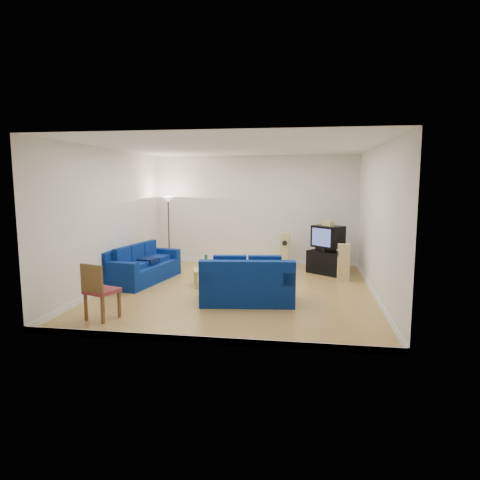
# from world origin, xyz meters

# --- Properties ---
(room) EXTENTS (6.01, 6.51, 3.21)m
(room) POSITION_xyz_m (0.00, 0.00, 1.54)
(room) COLOR olive
(room) RESTS_ON ground
(sofa_three_seat) EXTENTS (1.34, 2.36, 0.86)m
(sofa_three_seat) POSITION_xyz_m (-2.51, 0.54, 0.32)
(sofa_three_seat) COLOR #0C1E52
(sofa_three_seat) RESTS_ON ground
(sofa_loveseat) EXTENTS (1.98, 1.26, 0.93)m
(sofa_loveseat) POSITION_xyz_m (0.36, -0.94, 0.35)
(sofa_loveseat) COLOR #0C1E52
(sofa_loveseat) RESTS_ON ground
(coffee_table) EXTENTS (1.22, 0.86, 0.40)m
(coffee_table) POSITION_xyz_m (-0.55, 0.37, 0.35)
(coffee_table) COLOR tan
(coffee_table) RESTS_ON ground
(bottle) EXTENTS (0.10, 0.10, 0.32)m
(bottle) POSITION_xyz_m (-0.83, 0.46, 0.56)
(bottle) COLOR #197233
(bottle) RESTS_ON coffee_table
(tissue_box) EXTENTS (0.24, 0.23, 0.09)m
(tissue_box) POSITION_xyz_m (-0.54, 0.30, 0.45)
(tissue_box) COLOR green
(tissue_box) RESTS_ON coffee_table
(red_canister) EXTENTS (0.16, 0.16, 0.15)m
(red_canister) POSITION_xyz_m (-0.24, 0.39, 0.48)
(red_canister) COLOR red
(red_canister) RESTS_ON coffee_table
(remote) EXTENTS (0.18, 0.12, 0.02)m
(remote) POSITION_xyz_m (-0.25, 0.23, 0.41)
(remote) COLOR black
(remote) RESTS_ON coffee_table
(tv_stand) EXTENTS (1.13, 1.03, 0.61)m
(tv_stand) POSITION_xyz_m (2.09, 2.10, 0.30)
(tv_stand) COLOR black
(tv_stand) RESTS_ON ground
(av_receiver) EXTENTS (0.54, 0.57, 0.11)m
(av_receiver) POSITION_xyz_m (2.04, 2.09, 0.66)
(av_receiver) COLOR black
(av_receiver) RESTS_ON tv_stand
(television) EXTENTS (0.92, 0.90, 0.58)m
(television) POSITION_xyz_m (2.09, 2.13, 1.00)
(television) COLOR black
(television) RESTS_ON av_receiver
(centre_speaker) EXTENTS (0.33, 0.38, 0.13)m
(centre_speaker) POSITION_xyz_m (2.08, 2.14, 1.35)
(centre_speaker) COLOR tan
(centre_speaker) RESTS_ON television
(speaker_left) EXTENTS (0.24, 0.31, 1.00)m
(speaker_left) POSITION_xyz_m (0.94, 2.70, 0.50)
(speaker_left) COLOR tan
(speaker_left) RESTS_ON ground
(speaker_right) EXTENTS (0.30, 0.23, 0.92)m
(speaker_right) POSITION_xyz_m (2.45, 1.31, 0.46)
(speaker_right) COLOR tan
(speaker_right) RESTS_ON ground
(floor_lamp) EXTENTS (0.34, 0.34, 2.01)m
(floor_lamp) POSITION_xyz_m (-2.45, 2.60, 1.66)
(floor_lamp) COLOR black
(floor_lamp) RESTS_ON ground
(dining_chair) EXTENTS (0.63, 0.63, 1.04)m
(dining_chair) POSITION_xyz_m (-2.10, -2.42, 0.58)
(dining_chair) COLOR brown
(dining_chair) RESTS_ON ground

